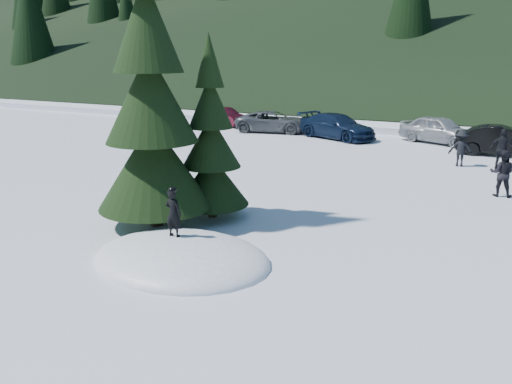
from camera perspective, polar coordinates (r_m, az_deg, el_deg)
The scene contains 14 objects.
ground at distance 12.14m, azimuth -8.51°, elevation -7.73°, with size 200.00×200.00×0.00m, color white.
snow_mound at distance 12.14m, azimuth -8.51°, elevation -7.73°, with size 4.48×3.52×0.96m, color white.
spruce_tall at distance 14.04m, azimuth -11.92°, elevation 9.27°, with size 3.20×3.20×8.60m.
spruce_short at distance 14.72m, azimuth -5.15°, elevation 5.01°, with size 2.20×2.20×5.37m.
child_skier at distance 12.16m, azimuth -9.43°, elevation -2.38°, with size 0.43×0.28×1.17m, color black.
adult_0 at distance 19.16m, azimuth 26.31°, elevation 1.94°, with size 0.79×0.62×1.63m, color black.
adult_1 at distance 23.65m, azimuth 26.31°, elevation 4.36°, with size 1.03×0.43×1.76m, color black.
adult_2 at distance 23.78m, azimuth 22.38°, elevation 4.63°, with size 1.03×0.59×1.59m, color black.
car_0 at distance 37.69m, azimuth -12.32°, elevation 8.78°, with size 1.64×4.07×1.39m, color black.
car_1 at distance 35.46m, azimuth -3.60°, elevation 8.59°, with size 1.31×3.75×1.23m, color #3F0B16.
car_2 at distance 32.25m, azimuth 1.98°, elevation 8.03°, with size 2.20×4.78×1.33m, color #484C50.
car_3 at distance 30.04m, azimuth 9.22°, elevation 7.43°, with size 2.03×4.99×1.45m, color #0E1B33.
car_4 at distance 29.81m, azimuth 20.21°, elevation 6.70°, with size 1.79×4.45×1.52m, color #919599.
car_5 at distance 27.24m, azimuth 26.37°, elevation 5.25°, with size 1.53×4.38×1.44m, color black.
Camera 1 is at (6.81, -8.88, 4.70)m, focal length 35.00 mm.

